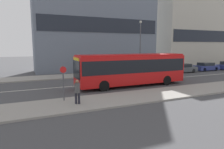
% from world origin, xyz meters
% --- Properties ---
extents(ground_plane, '(120.00, 120.00, 0.00)m').
position_xyz_m(ground_plane, '(0.00, 0.00, 0.00)').
color(ground_plane, '#444447').
extents(sidewalk_near, '(44.00, 3.50, 0.13)m').
position_xyz_m(sidewalk_near, '(0.00, -6.25, 0.07)').
color(sidewalk_near, gray).
rests_on(sidewalk_near, ground_plane).
extents(sidewalk_far, '(44.00, 3.50, 0.13)m').
position_xyz_m(sidewalk_far, '(0.00, 6.25, 0.07)').
color(sidewalk_far, gray).
rests_on(sidewalk_far, ground_plane).
extents(lane_centerline, '(41.80, 0.16, 0.01)m').
position_xyz_m(lane_centerline, '(0.00, 0.00, 0.00)').
color(lane_centerline, silver).
rests_on(lane_centerline, ground_plane).
extents(apartment_block_right_tower, '(18.78, 5.61, 20.93)m').
position_xyz_m(apartment_block_right_tower, '(27.03, 12.26, 10.46)').
color(apartment_block_right_tower, '#B7B2A3').
rests_on(apartment_block_right_tower, ground_plane).
extents(city_bus, '(11.03, 2.58, 3.11)m').
position_xyz_m(city_bus, '(3.00, -2.06, 1.79)').
color(city_bus, red).
rests_on(city_bus, ground_plane).
extents(parked_car_0, '(4.26, 1.75, 1.30)m').
position_xyz_m(parked_car_0, '(14.73, 3.41, 0.62)').
color(parked_car_0, '#4C5156').
rests_on(parked_car_0, ground_plane).
extents(parked_car_1, '(4.05, 1.74, 1.29)m').
position_xyz_m(parked_car_1, '(19.75, 3.58, 0.62)').
color(parked_car_1, navy).
rests_on(parked_car_1, ground_plane).
extents(pedestrian_near_stop, '(0.34, 0.34, 1.62)m').
position_xyz_m(pedestrian_near_stop, '(-3.56, -6.47, 1.04)').
color(pedestrian_near_stop, '#23232D').
rests_on(pedestrian_near_stop, sidewalk_near).
extents(bus_stop_sign, '(0.44, 0.12, 2.45)m').
position_xyz_m(bus_stop_sign, '(-4.23, -5.28, 1.57)').
color(bus_stop_sign, '#4C4C51').
rests_on(bus_stop_sign, sidewalk_near).
extents(street_lamp, '(0.36, 0.36, 7.30)m').
position_xyz_m(street_lamp, '(8.77, 5.68, 4.55)').
color(street_lamp, '#4C4C51').
rests_on(street_lamp, sidewalk_far).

